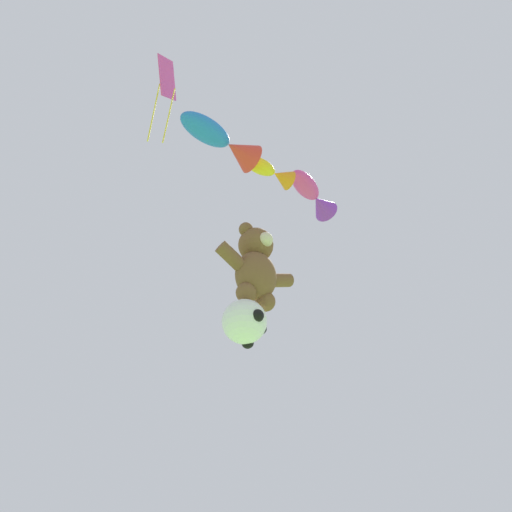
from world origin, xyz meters
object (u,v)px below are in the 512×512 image
object	(u,v)px
soccer_ball_kite	(245,322)
diamond_kite	(166,83)
teddy_bear_kite	(256,266)
fish_kite_goldfin	(271,172)
fish_kite_cobalt	(223,141)
fish_kite_magenta	(313,195)

from	to	relation	value
soccer_ball_kite	diamond_kite	world-z (taller)	diamond_kite
teddy_bear_kite	fish_kite_goldfin	xyz separation A→B (m)	(0.05, -0.60, 3.03)
teddy_bear_kite	diamond_kite	distance (m)	5.24
diamond_kite	teddy_bear_kite	bearing A→B (deg)	12.16
soccer_ball_kite	fish_kite_cobalt	xyz separation A→B (m)	(-1.43, -0.80, 4.59)
teddy_bear_kite	fish_kite_magenta	distance (m)	4.41
teddy_bear_kite	soccer_ball_kite	distance (m)	1.85
diamond_kite	fish_kite_magenta	bearing A→B (deg)	6.35
fish_kite_magenta	diamond_kite	distance (m)	5.86
soccer_ball_kite	fish_kite_magenta	world-z (taller)	fish_kite_magenta
soccer_ball_kite	fish_kite_cobalt	size ratio (longest dim) A/B	0.50
soccer_ball_kite	fish_kite_magenta	xyz separation A→B (m)	(2.57, -0.11, 5.62)
teddy_bear_kite	fish_kite_magenta	bearing A→B (deg)	-3.29
fish_kite_magenta	fish_kite_goldfin	bearing A→B (deg)	-167.64
soccer_ball_kite	fish_kite_goldfin	size ratio (longest dim) A/B	0.75
fish_kite_cobalt	soccer_ball_kite	bearing A→B (deg)	29.32
soccer_ball_kite	diamond_kite	distance (m)	6.47
teddy_bear_kite	diamond_kite	xyz separation A→B (m)	(-3.60, -0.78, 3.72)
fish_kite_goldfin	diamond_kite	distance (m)	3.73
fish_kite_goldfin	diamond_kite	world-z (taller)	diamond_kite
fish_kite_cobalt	fish_kite_magenta	bearing A→B (deg)	9.80
fish_kite_cobalt	fish_kite_goldfin	bearing A→B (deg)	6.73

